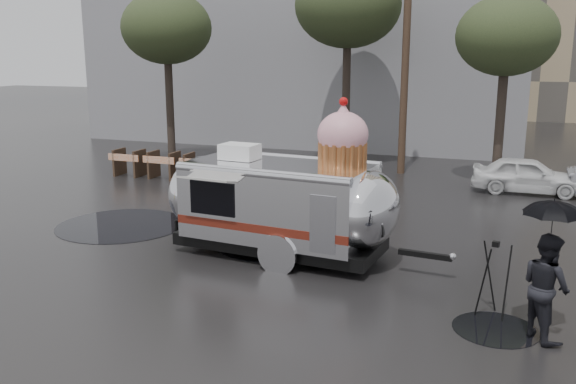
% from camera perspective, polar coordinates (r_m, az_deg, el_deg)
% --- Properties ---
extents(ground, '(120.00, 120.00, 0.00)m').
position_cam_1_polar(ground, '(12.05, -13.48, -9.63)').
color(ground, black).
rests_on(ground, ground).
extents(puddles, '(12.12, 5.89, 0.01)m').
position_cam_1_polar(puddles, '(15.54, -7.19, -4.18)').
color(puddles, black).
rests_on(puddles, ground).
extents(grey_building, '(22.00, 12.00, 13.00)m').
position_cam_1_polar(grey_building, '(34.83, 2.86, 16.12)').
color(grey_building, slate).
rests_on(grey_building, ground).
extents(utility_pole, '(1.60, 0.28, 9.00)m').
position_cam_1_polar(utility_pole, '(23.52, 10.97, 12.87)').
color(utility_pole, '#473323').
rests_on(utility_pole, ground).
extents(tree_left, '(3.64, 3.64, 6.95)m').
position_cam_1_polar(tree_left, '(25.91, -11.29, 14.75)').
color(tree_left, '#382D26').
rests_on(tree_left, ground).
extents(tree_mid, '(4.20, 4.20, 8.03)m').
position_cam_1_polar(tree_mid, '(25.08, 5.63, 16.96)').
color(tree_mid, '#382D26').
rests_on(tree_mid, ground).
extents(tree_right, '(3.36, 3.36, 6.42)m').
position_cam_1_polar(tree_right, '(22.22, 19.77, 13.50)').
color(tree_right, '#382D26').
rests_on(tree_right, ground).
extents(barricade_row, '(4.30, 0.80, 1.00)m').
position_cam_1_polar(barricade_row, '(22.90, -11.55, 2.53)').
color(barricade_row, '#473323').
rests_on(barricade_row, ground).
extents(airstream_trailer, '(6.89, 2.80, 3.72)m').
position_cam_1_polar(airstream_trailer, '(13.76, -0.47, -0.72)').
color(airstream_trailer, silver).
rests_on(airstream_trailer, ground).
extents(person_right, '(0.88, 0.97, 1.77)m').
position_cam_1_polar(person_right, '(10.72, 22.98, -8.14)').
color(person_right, black).
rests_on(person_right, ground).
extents(umbrella_black, '(1.16, 1.16, 2.34)m').
position_cam_1_polar(umbrella_black, '(10.40, 23.49, -2.68)').
color(umbrella_black, black).
rests_on(umbrella_black, ground).
extents(tripod, '(0.55, 0.56, 1.38)m').
position_cam_1_polar(tripod, '(11.29, 18.68, -7.21)').
color(tripod, black).
rests_on(tripod, ground).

